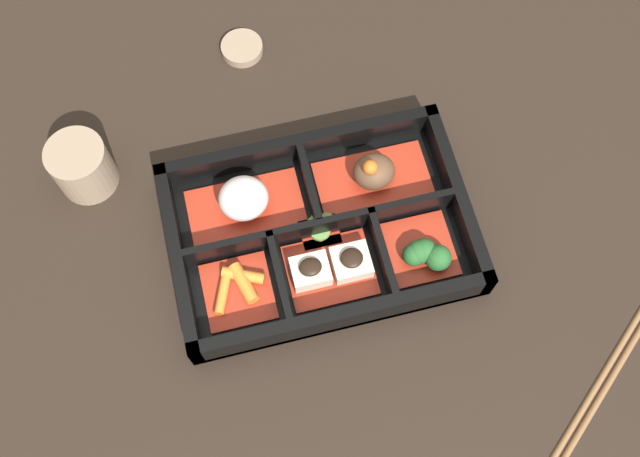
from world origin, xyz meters
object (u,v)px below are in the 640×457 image
object	(u,v)px
tea_cup	(82,166)
bowl_rice	(244,201)
sauce_dish	(242,48)
chopsticks	(603,385)

from	to	relation	value
tea_cup	bowl_rice	bearing A→B (deg)	-26.87
bowl_rice	sauce_dish	size ratio (longest dim) A/B	2.49
bowl_rice	sauce_dish	bearing A→B (deg)	79.66
bowl_rice	tea_cup	distance (m)	0.19
tea_cup	chopsticks	size ratio (longest dim) A/B	0.40
bowl_rice	sauce_dish	xyz separation A→B (m)	(0.04, 0.22, -0.03)
bowl_rice	sauce_dish	world-z (taller)	bowl_rice
sauce_dish	chopsticks	bearing A→B (deg)	-60.69
tea_cup	chopsticks	bearing A→B (deg)	-36.90
bowl_rice	tea_cup	xyz separation A→B (m)	(-0.17, 0.09, 0.00)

